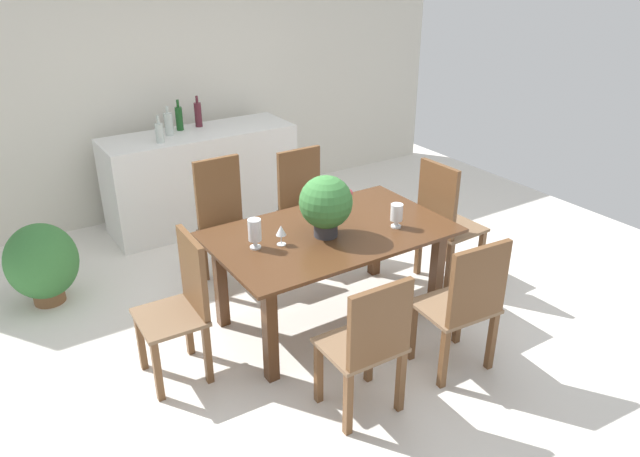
{
  "coord_description": "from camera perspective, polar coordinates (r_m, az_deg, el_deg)",
  "views": [
    {
      "loc": [
        -2.17,
        -3.38,
        2.6
      ],
      "look_at": [
        -0.03,
        -0.08,
        0.74
      ],
      "focal_mm": 33.64,
      "sensor_mm": 36.0,
      "label": 1
    }
  ],
  "objects": [
    {
      "name": "wine_bottle_clear",
      "position": [
        5.95,
        -14.19,
        9.65
      ],
      "size": [
        0.08,
        0.08,
        0.28
      ],
      "color": "#B2BFB7",
      "rests_on": "kitchen_counter"
    },
    {
      "name": "ground_plane",
      "position": [
        4.79,
        -0.22,
        -7.56
      ],
      "size": [
        7.04,
        7.04,
        0.0
      ],
      "primitive_type": "plane",
      "color": "silver"
    },
    {
      "name": "chair_foot_end",
      "position": [
        5.02,
        11.71,
        0.98
      ],
      "size": [
        0.47,
        0.45,
        1.06
      ],
      "rotation": [
        0.0,
        0.0,
        1.61
      ],
      "color": "brown",
      "rests_on": "ground"
    },
    {
      "name": "dining_table",
      "position": [
        4.35,
        0.99,
        -1.63
      ],
      "size": [
        1.71,
        1.04,
        0.75
      ],
      "color": "#4C2D19",
      "rests_on": "ground"
    },
    {
      "name": "back_wall",
      "position": [
        6.5,
        -13.08,
        13.15
      ],
      "size": [
        6.4,
        0.1,
        2.6
      ],
      "primitive_type": "cube",
      "color": "beige",
      "rests_on": "ground"
    },
    {
      "name": "chair_far_right",
      "position": [
        5.33,
        -1.51,
        2.75
      ],
      "size": [
        0.46,
        0.4,
        1.0
      ],
      "rotation": [
        0.0,
        0.0,
        0.0
      ],
      "color": "brown",
      "rests_on": "ground"
    },
    {
      "name": "crystal_vase_center_near",
      "position": [
        4.35,
        7.3,
        1.43
      ],
      "size": [
        0.09,
        0.09,
        0.18
      ],
      "color": "silver",
      "rests_on": "dining_table"
    },
    {
      "name": "chair_near_left",
      "position": [
        3.52,
        4.73,
        -10.73
      ],
      "size": [
        0.47,
        0.41,
        0.94
      ],
      "rotation": [
        0.0,
        0.0,
        3.11
      ],
      "color": "brown",
      "rests_on": "ground"
    },
    {
      "name": "chair_near_right",
      "position": [
        3.96,
        13.72,
        -6.75
      ],
      "size": [
        0.51,
        0.45,
        0.98
      ],
      "rotation": [
        0.0,
        0.0,
        3.06
      ],
      "color": "brown",
      "rests_on": "ground"
    },
    {
      "name": "kitchen_counter",
      "position": [
        6.17,
        -11.15,
        4.73
      ],
      "size": [
        1.87,
        0.64,
        0.96
      ],
      "primitive_type": "cube",
      "color": "silver",
      "rests_on": "ground"
    },
    {
      "name": "chair_head_end",
      "position": [
        3.95,
        -12.95,
        -6.75
      ],
      "size": [
        0.42,
        0.45,
        0.99
      ],
      "rotation": [
        0.0,
        0.0,
        -1.6
      ],
      "color": "brown",
      "rests_on": "ground"
    },
    {
      "name": "flower_centerpiece",
      "position": [
        4.12,
        0.57,
        2.39
      ],
      "size": [
        0.37,
        0.37,
        0.44
      ],
      "color": "#333338",
      "rests_on": "dining_table"
    },
    {
      "name": "chair_far_left",
      "position": [
        5.0,
        -9.1,
        1.1
      ],
      "size": [
        0.43,
        0.42,
        1.06
      ],
      "rotation": [
        0.0,
        0.0,
        -0.0
      ],
      "color": "brown",
      "rests_on": "ground"
    },
    {
      "name": "wine_bottle_tall",
      "position": [
        5.74,
        -15.02,
        8.82
      ],
      "size": [
        0.08,
        0.08,
        0.25
      ],
      "color": "#B2BFB7",
      "rests_on": "kitchen_counter"
    },
    {
      "name": "crystal_vase_left",
      "position": [
        4.02,
        -6.23,
        -0.25
      ],
      "size": [
        0.09,
        0.09,
        0.21
      ],
      "color": "silver",
      "rests_on": "dining_table"
    },
    {
      "name": "wine_bottle_dark",
      "position": [
        6.18,
        -11.53,
        10.61
      ],
      "size": [
        0.07,
        0.07,
        0.31
      ],
      "color": "#511E28",
      "rests_on": "kitchen_counter"
    },
    {
      "name": "potted_plant_floor",
      "position": [
        5.17,
        -24.93,
        -2.96
      ],
      "size": [
        0.55,
        0.55,
        0.67
      ],
      "color": "brown",
      "rests_on": "ground"
    },
    {
      "name": "wine_glass",
      "position": [
        4.06,
        -3.73,
        -0.25
      ],
      "size": [
        0.07,
        0.07,
        0.14
      ],
      "color": "silver",
      "rests_on": "dining_table"
    },
    {
      "name": "wine_bottle_green",
      "position": [
        6.09,
        -13.25,
        10.19
      ],
      "size": [
        0.07,
        0.07,
        0.3
      ],
      "color": "#194C1E",
      "rests_on": "kitchen_counter"
    }
  ]
}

